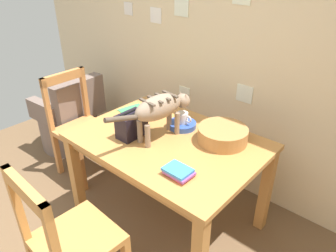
# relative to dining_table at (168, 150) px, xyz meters

# --- Properties ---
(wall_rear) EXTENTS (4.62, 0.11, 2.50)m
(wall_rear) POSITION_rel_dining_table_xyz_m (-0.09, 0.76, 0.61)
(wall_rear) COLOR beige
(wall_rear) RESTS_ON ground_plane
(dining_table) EXTENTS (1.26, 0.90, 0.72)m
(dining_table) POSITION_rel_dining_table_xyz_m (0.00, 0.00, 0.00)
(dining_table) COLOR #C18343
(dining_table) RESTS_ON ground_plane
(cat) EXTENTS (0.19, 0.67, 0.31)m
(cat) POSITION_rel_dining_table_xyz_m (-0.06, -0.01, 0.30)
(cat) COLOR gray
(cat) RESTS_ON dining_table
(saucer_bowl) EXTENTS (0.20, 0.20, 0.04)m
(saucer_bowl) POSITION_rel_dining_table_xyz_m (-0.03, 0.19, 0.11)
(saucer_bowl) COLOR #3053B1
(saucer_bowl) RESTS_ON dining_table
(coffee_mug) EXTENTS (0.12, 0.08, 0.08)m
(coffee_mug) POSITION_rel_dining_table_xyz_m (-0.03, 0.19, 0.17)
(coffee_mug) COLOR white
(coffee_mug) RESTS_ON saucer_bowl
(magazine) EXTENTS (0.33, 0.26, 0.01)m
(magazine) POSITION_rel_dining_table_xyz_m (-0.44, 0.14, 0.09)
(magazine) COLOR #40A862
(magazine) RESTS_ON dining_table
(book_stack) EXTENTS (0.17, 0.14, 0.05)m
(book_stack) POSITION_rel_dining_table_xyz_m (0.31, -0.26, 0.11)
(book_stack) COLOR #DA463C
(book_stack) RESTS_ON dining_table
(wicker_basket) EXTENTS (0.33, 0.33, 0.10)m
(wicker_basket) POSITION_rel_dining_table_xyz_m (0.29, 0.22, 0.14)
(wicker_basket) COLOR #AF7A44
(wicker_basket) RESTS_ON dining_table
(toaster) EXTENTS (0.12, 0.20, 0.18)m
(toaster) POSITION_rel_dining_table_xyz_m (-0.21, -0.13, 0.17)
(toaster) COLOR black
(toaster) RESTS_ON dining_table
(wooden_chair_near) EXTENTS (0.44, 0.44, 0.94)m
(wooden_chair_near) POSITION_rel_dining_table_xyz_m (0.02, -0.83, -0.18)
(wooden_chair_near) COLOR #C48342
(wooden_chair_near) RESTS_ON ground_plane
(wooden_chair_far) EXTENTS (0.42, 0.42, 0.94)m
(wooden_chair_far) POSITION_rel_dining_table_xyz_m (-1.01, -0.04, -0.18)
(wooden_chair_far) COLOR #C78247
(wooden_chair_far) RESTS_ON ground_plane
(wicker_armchair) EXTENTS (0.62, 0.63, 0.78)m
(wicker_armchair) POSITION_rel_dining_table_xyz_m (-1.49, 0.14, -0.36)
(wicker_armchair) COLOR #74625A
(wicker_armchair) RESTS_ON ground_plane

